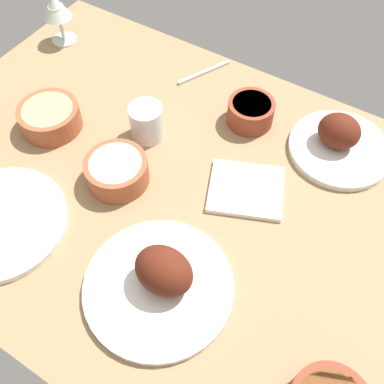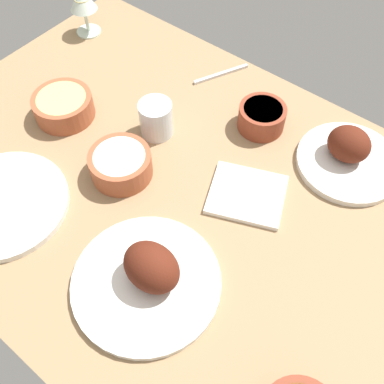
# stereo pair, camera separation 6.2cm
# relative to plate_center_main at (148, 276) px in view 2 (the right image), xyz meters

# --- Properties ---
(dining_table) EXTENTS (1.40, 0.90, 0.04)m
(dining_table) POSITION_rel_plate_center_main_xyz_m (0.06, -0.21, -0.05)
(dining_table) COLOR #937551
(dining_table) RESTS_ON ground
(plate_center_main) EXTENTS (0.28, 0.28, 0.11)m
(plate_center_main) POSITION_rel_plate_center_main_xyz_m (0.00, 0.00, 0.00)
(plate_center_main) COLOR silver
(plate_center_main) RESTS_ON dining_table
(plate_near_viewer) EXTENTS (0.24, 0.24, 0.09)m
(plate_near_viewer) POSITION_rel_plate_center_main_xyz_m (-0.16, -0.50, -0.00)
(plate_near_viewer) COLOR silver
(plate_near_viewer) RESTS_ON dining_table
(bowl_pasta) EXTENTS (0.15, 0.15, 0.06)m
(bowl_pasta) POSITION_rel_plate_center_main_xyz_m (0.46, -0.21, 0.00)
(bowl_pasta) COLOR #A35133
(bowl_pasta) RESTS_ON dining_table
(bowl_potatoes) EXTENTS (0.11, 0.11, 0.06)m
(bowl_potatoes) POSITION_rel_plate_center_main_xyz_m (0.06, -0.47, 0.00)
(bowl_potatoes) COLOR brown
(bowl_potatoes) RESTS_ON dining_table
(bowl_cream) EXTENTS (0.14, 0.14, 0.06)m
(bowl_cream) POSITION_rel_plate_center_main_xyz_m (0.22, -0.16, 0.00)
(bowl_cream) COLOR #A35133
(bowl_cream) RESTS_ON dining_table
(wine_glass) EXTENTS (0.08, 0.08, 0.14)m
(wine_glass) POSITION_rel_plate_center_main_xyz_m (0.66, -0.48, 0.07)
(wine_glass) COLOR silver
(wine_glass) RESTS_ON dining_table
(water_tumbler) EXTENTS (0.08, 0.08, 0.09)m
(water_tumbler) POSITION_rel_plate_center_main_xyz_m (0.25, -0.30, 0.01)
(water_tumbler) COLOR silver
(water_tumbler) RESTS_ON dining_table
(folded_napkin) EXTENTS (0.20, 0.19, 0.01)m
(folded_napkin) POSITION_rel_plate_center_main_xyz_m (-0.03, -0.28, -0.02)
(folded_napkin) COLOR white
(folded_napkin) RESTS_ON dining_table
(spoon_loose) EXTENTS (0.08, 0.15, 0.01)m
(spoon_loose) POSITION_rel_plate_center_main_xyz_m (0.24, -0.57, -0.03)
(spoon_loose) COLOR silver
(spoon_loose) RESTS_ON dining_table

